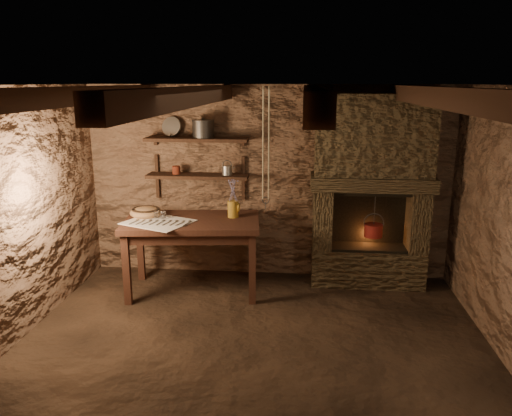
# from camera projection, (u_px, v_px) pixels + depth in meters

# --- Properties ---
(floor) EXTENTS (4.50, 4.50, 0.00)m
(floor) POSITION_uv_depth(u_px,v_px,m) (251.00, 352.00, 4.61)
(floor) COLOR black
(floor) RESTS_ON ground
(back_wall) EXTENTS (4.50, 0.04, 2.40)m
(back_wall) POSITION_uv_depth(u_px,v_px,m) (267.00, 183.00, 6.24)
(back_wall) COLOR #513526
(back_wall) RESTS_ON floor
(front_wall) EXTENTS (4.50, 0.04, 2.40)m
(front_wall) POSITION_uv_depth(u_px,v_px,m) (207.00, 347.00, 2.38)
(front_wall) COLOR #513526
(front_wall) RESTS_ON floor
(left_wall) EXTENTS (0.04, 4.00, 2.40)m
(left_wall) POSITION_uv_depth(u_px,v_px,m) (4.00, 221.00, 4.52)
(left_wall) COLOR #513526
(left_wall) RESTS_ON floor
(ceiling) EXTENTS (4.50, 4.00, 0.04)m
(ceiling) POSITION_uv_depth(u_px,v_px,m) (250.00, 85.00, 4.02)
(ceiling) COLOR black
(ceiling) RESTS_ON back_wall
(beam_far_left) EXTENTS (0.14, 3.95, 0.16)m
(beam_far_left) POSITION_uv_depth(u_px,v_px,m) (73.00, 96.00, 4.18)
(beam_far_left) COLOR black
(beam_far_left) RESTS_ON ceiling
(beam_mid_left) EXTENTS (0.14, 3.95, 0.16)m
(beam_mid_left) POSITION_uv_depth(u_px,v_px,m) (190.00, 96.00, 4.08)
(beam_mid_left) COLOR black
(beam_mid_left) RESTS_ON ceiling
(beam_mid_right) EXTENTS (0.14, 3.95, 0.16)m
(beam_mid_right) POSITION_uv_depth(u_px,v_px,m) (312.00, 97.00, 3.99)
(beam_mid_right) COLOR black
(beam_mid_right) RESTS_ON ceiling
(beam_far_right) EXTENTS (0.14, 3.95, 0.16)m
(beam_far_right) POSITION_uv_depth(u_px,v_px,m) (441.00, 97.00, 3.90)
(beam_far_right) COLOR black
(beam_far_right) RESTS_ON ceiling
(shelf_lower) EXTENTS (1.25, 0.30, 0.04)m
(shelf_lower) POSITION_uv_depth(u_px,v_px,m) (198.00, 176.00, 6.14)
(shelf_lower) COLOR black
(shelf_lower) RESTS_ON back_wall
(shelf_upper) EXTENTS (1.25, 0.30, 0.04)m
(shelf_upper) POSITION_uv_depth(u_px,v_px,m) (197.00, 139.00, 6.03)
(shelf_upper) COLOR black
(shelf_upper) RESTS_ON back_wall
(hearth) EXTENTS (1.43, 0.51, 2.30)m
(hearth) POSITION_uv_depth(u_px,v_px,m) (371.00, 186.00, 5.90)
(hearth) COLOR #312618
(hearth) RESTS_ON floor
(work_table) EXTENTS (1.63, 1.04, 0.88)m
(work_table) POSITION_uv_depth(u_px,v_px,m) (193.00, 253.00, 5.86)
(work_table) COLOR #321911
(work_table) RESTS_ON floor
(linen_cloth) EXTENTS (0.86, 0.79, 0.01)m
(linen_cloth) POSITION_uv_depth(u_px,v_px,m) (158.00, 222.00, 5.64)
(linen_cloth) COLOR beige
(linen_cloth) RESTS_ON work_table
(pewter_cutlery_row) EXTENTS (0.62, 0.44, 0.01)m
(pewter_cutlery_row) POSITION_uv_depth(u_px,v_px,m) (158.00, 222.00, 5.61)
(pewter_cutlery_row) COLOR gray
(pewter_cutlery_row) RESTS_ON linen_cloth
(drinking_glasses) EXTENTS (0.22, 0.07, 0.09)m
(drinking_glasses) POSITION_uv_depth(u_px,v_px,m) (163.00, 215.00, 5.75)
(drinking_glasses) COLOR white
(drinking_glasses) RESTS_ON linen_cloth
(stoneware_jug) EXTENTS (0.15, 0.15, 0.45)m
(stoneware_jug) POSITION_uv_depth(u_px,v_px,m) (233.00, 201.00, 5.81)
(stoneware_jug) COLOR #A87A20
(stoneware_jug) RESTS_ON work_table
(wooden_bowl) EXTENTS (0.48, 0.48, 0.13)m
(wooden_bowl) POSITION_uv_depth(u_px,v_px,m) (146.00, 212.00, 5.89)
(wooden_bowl) COLOR #9C6D43
(wooden_bowl) RESTS_ON work_table
(iron_stockpot) EXTENTS (0.29, 0.29, 0.19)m
(iron_stockpot) POSITION_uv_depth(u_px,v_px,m) (203.00, 130.00, 5.99)
(iron_stockpot) COLOR #2A2725
(iron_stockpot) RESTS_ON shelf_upper
(tin_pan) EXTENTS (0.26, 0.15, 0.24)m
(tin_pan) POSITION_uv_depth(u_px,v_px,m) (172.00, 127.00, 6.12)
(tin_pan) COLOR #A3A49F
(tin_pan) RESTS_ON shelf_upper
(small_kettle) EXTENTS (0.20, 0.17, 0.18)m
(small_kettle) POSITION_uv_depth(u_px,v_px,m) (227.00, 170.00, 6.09)
(small_kettle) COLOR #A3A49F
(small_kettle) RESTS_ON shelf_lower
(rusty_tin) EXTENTS (0.11, 0.11, 0.10)m
(rusty_tin) POSITION_uv_depth(u_px,v_px,m) (176.00, 170.00, 6.15)
(rusty_tin) COLOR #591D11
(rusty_tin) RESTS_ON shelf_lower
(red_pot) EXTENTS (0.24, 0.23, 0.54)m
(red_pot) POSITION_uv_depth(u_px,v_px,m) (373.00, 229.00, 5.97)
(red_pot) COLOR maroon
(red_pot) RESTS_ON hearth
(hanging_ropes) EXTENTS (0.08, 0.08, 1.20)m
(hanging_ropes) POSITION_uv_depth(u_px,v_px,m) (266.00, 144.00, 5.17)
(hanging_ropes) COLOR tan
(hanging_ropes) RESTS_ON ceiling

